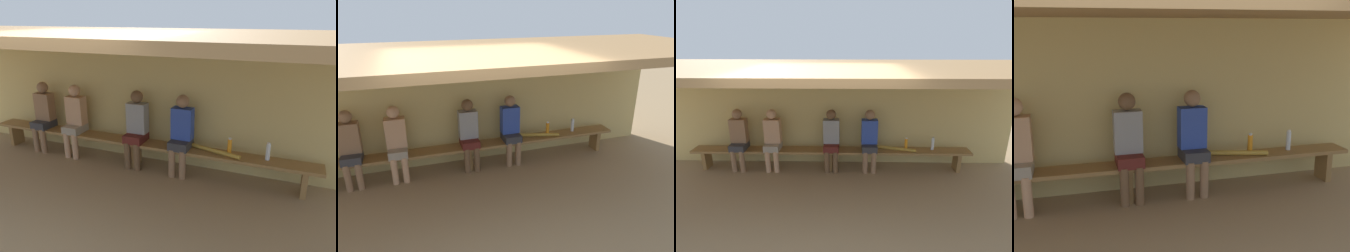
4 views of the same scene
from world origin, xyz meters
The scene contains 9 objects.
back_wall centered at (0.00, 2.00, 1.10)m, with size 8.00×0.20×2.20m, color tan.
dugout_roof centered at (0.00, 0.70, 2.26)m, with size 8.00×2.80×0.12m, color #9E7547.
bench centered at (0.00, 1.55, 0.39)m, with size 6.00×0.36×0.46m.
player_in_blue centered at (0.84, 1.55, 0.73)m, with size 0.34×0.42×1.34m.
player_in_red centered at (-1.24, 1.55, 0.73)m, with size 0.34×0.42×1.34m.
player_leftmost centered at (0.02, 1.55, 0.73)m, with size 0.34×0.42×1.34m.
water_bottle_clear centered at (2.20, 1.59, 0.59)m, with size 0.06×0.06×0.28m.
water_bottle_orange centered at (1.63, 1.57, 0.59)m, with size 0.07×0.07×0.27m.
baseball_bat centered at (1.39, 1.55, 0.49)m, with size 0.07×0.07×0.89m, color #B28C33.
Camera 4 is at (-0.59, -3.16, 2.10)m, focal length 43.46 mm.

